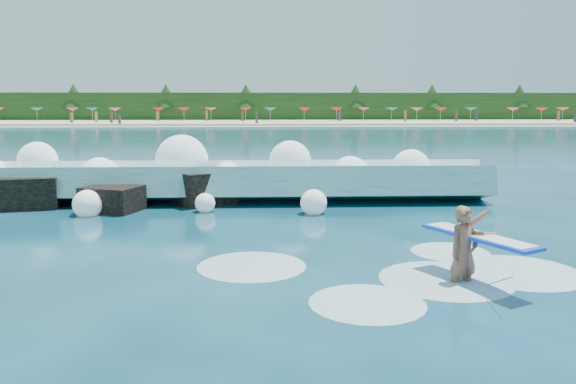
# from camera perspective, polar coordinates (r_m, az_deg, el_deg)

# --- Properties ---
(ground) EXTENTS (200.00, 200.00, 0.00)m
(ground) POSITION_cam_1_polar(r_m,az_deg,el_deg) (11.64, -7.05, -7.45)
(ground) COLOR #072838
(ground) RESTS_ON ground
(beach) EXTENTS (140.00, 20.00, 0.40)m
(beach) POSITION_cam_1_polar(r_m,az_deg,el_deg) (89.18, -2.99, 7.06)
(beach) COLOR tan
(beach) RESTS_ON ground
(wet_band) EXTENTS (140.00, 5.00, 0.08)m
(wet_band) POSITION_cam_1_polar(r_m,az_deg,el_deg) (78.20, -3.07, 6.66)
(wet_band) COLOR silver
(wet_band) RESTS_ON ground
(treeline) EXTENTS (140.00, 4.00, 5.00)m
(treeline) POSITION_cam_1_polar(r_m,az_deg,el_deg) (99.13, -2.94, 8.59)
(treeline) COLOR black
(treeline) RESTS_ON ground
(breaking_wave) EXTENTS (19.42, 2.96, 1.67)m
(breaking_wave) POSITION_cam_1_polar(r_m,az_deg,el_deg) (19.46, -8.90, 0.94)
(breaking_wave) COLOR teal
(breaking_wave) RESTS_ON ground
(rock_cluster) EXTENTS (8.08, 3.18, 1.26)m
(rock_cluster) POSITION_cam_1_polar(r_m,az_deg,el_deg) (18.86, -17.91, -0.21)
(rock_cluster) COLOR black
(rock_cluster) RESTS_ON ground
(surfer_with_board) EXTENTS (1.58, 2.90, 1.75)m
(surfer_with_board) POSITION_cam_1_polar(r_m,az_deg,el_deg) (10.78, 17.73, -5.59)
(surfer_with_board) COLOR brown
(surfer_with_board) RESTS_ON ground
(wave_spray) EXTENTS (15.56, 4.29, 2.32)m
(wave_spray) POSITION_cam_1_polar(r_m,az_deg,el_deg) (19.32, -8.39, 2.39)
(wave_spray) COLOR white
(wave_spray) RESTS_ON ground
(surf_foam) EXTENTS (9.02, 5.02, 0.13)m
(surf_foam) POSITION_cam_1_polar(r_m,az_deg,el_deg) (11.24, 14.10, -8.27)
(surf_foam) COLOR silver
(surf_foam) RESTS_ON ground
(beach_umbrellas) EXTENTS (110.64, 6.23, 0.50)m
(beach_umbrellas) POSITION_cam_1_polar(r_m,az_deg,el_deg) (91.86, -3.04, 8.40)
(beach_umbrellas) COLOR red
(beach_umbrellas) RESTS_ON ground
(beachgoers) EXTENTS (99.84, 13.17, 1.94)m
(beachgoers) POSITION_cam_1_polar(r_m,az_deg,el_deg) (86.22, -6.95, 7.53)
(beachgoers) COLOR #3F332D
(beachgoers) RESTS_ON ground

